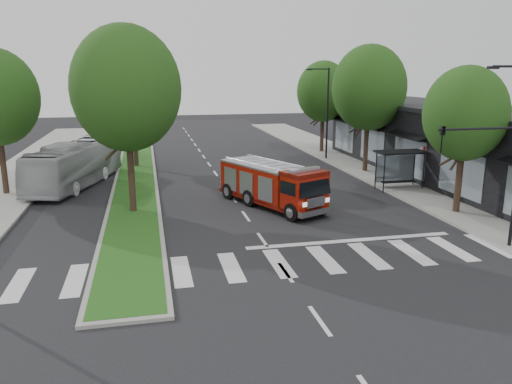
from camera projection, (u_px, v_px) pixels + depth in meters
ground at (262, 240)px, 23.41m from camera, size 140.00×140.00×0.00m
sidewalk_right at (401, 181)px, 35.50m from camera, size 5.00×80.00×0.15m
median at (136, 171)px, 39.22m from camera, size 3.00×50.00×0.15m
storefront_row at (461, 146)px, 35.86m from camera, size 8.00×30.00×5.00m
bus_shelter at (399, 159)px, 33.00m from camera, size 3.20×1.60×2.61m
tree_right_near at (465, 114)px, 26.41m from camera, size 4.40×4.40×8.05m
tree_right_mid at (369, 88)px, 37.57m from camera, size 5.60×5.60×9.72m
tree_right_far at (323, 92)px, 47.22m from camera, size 5.00×5.00×8.73m
tree_median_near at (126, 89)px, 26.25m from camera, size 5.80×5.80×10.16m
tree_median_far at (132, 87)px, 39.61m from camera, size 5.60×5.60×9.72m
streetlight_right_near at (504, 145)px, 21.00m from camera, size 4.08×0.22×8.00m
streetlight_right_far at (326, 109)px, 43.50m from camera, size 2.11×0.20×8.00m
fire_engine at (272, 185)px, 28.91m from camera, size 5.34×8.04×2.70m
city_bus at (76, 164)px, 34.18m from camera, size 5.61×11.17×3.04m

